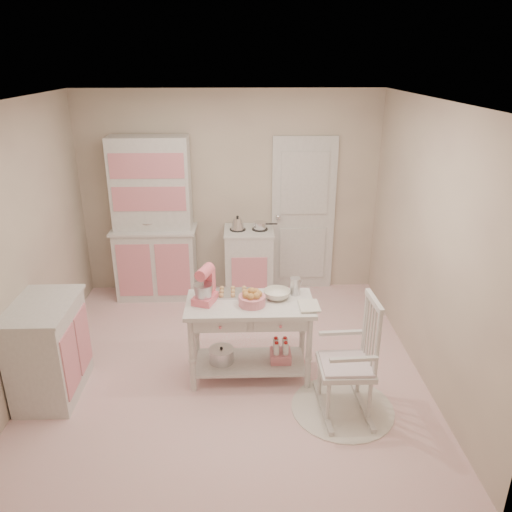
{
  "coord_description": "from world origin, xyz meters",
  "views": [
    {
      "loc": [
        0.14,
        -4.35,
        2.94
      ],
      "look_at": [
        0.29,
        0.33,
        1.07
      ],
      "focal_mm": 35.0,
      "sensor_mm": 36.0,
      "label": 1
    }
  ],
  "objects_px": {
    "stand_mixer": "(204,286)",
    "rocking_chair": "(346,356)",
    "stove": "(249,263)",
    "work_table": "(250,339)",
    "bread_basket": "(252,300)",
    "hutch": "(153,220)",
    "base_cabinet": "(49,349)"
  },
  "relations": [
    {
      "from": "stove",
      "to": "work_table",
      "type": "bearing_deg",
      "value": -90.74
    },
    {
      "from": "work_table",
      "to": "stand_mixer",
      "type": "distance_m",
      "value": 0.71
    },
    {
      "from": "stove",
      "to": "bread_basket",
      "type": "relative_size",
      "value": 3.68
    },
    {
      "from": "bread_basket",
      "to": "base_cabinet",
      "type": "bearing_deg",
      "value": -174.81
    },
    {
      "from": "hutch",
      "to": "rocking_chair",
      "type": "xyz_separation_m",
      "value": [
        2.0,
        -2.38,
        -0.49
      ]
    },
    {
      "from": "hutch",
      "to": "rocking_chair",
      "type": "relative_size",
      "value": 1.89
    },
    {
      "from": "hutch",
      "to": "work_table",
      "type": "height_order",
      "value": "hutch"
    },
    {
      "from": "base_cabinet",
      "to": "rocking_chair",
      "type": "distance_m",
      "value": 2.68
    },
    {
      "from": "rocking_chair",
      "to": "bread_basket",
      "type": "height_order",
      "value": "rocking_chair"
    },
    {
      "from": "hutch",
      "to": "stand_mixer",
      "type": "bearing_deg",
      "value": -67.26
    },
    {
      "from": "rocking_chair",
      "to": "work_table",
      "type": "bearing_deg",
      "value": 142.78
    },
    {
      "from": "base_cabinet",
      "to": "bread_basket",
      "type": "xyz_separation_m",
      "value": [
        1.86,
        0.17,
        0.39
      ]
    },
    {
      "from": "rocking_chair",
      "to": "work_table",
      "type": "height_order",
      "value": "rocking_chair"
    },
    {
      "from": "stand_mixer",
      "to": "bread_basket",
      "type": "height_order",
      "value": "stand_mixer"
    },
    {
      "from": "base_cabinet",
      "to": "stand_mixer",
      "type": "xyz_separation_m",
      "value": [
        1.42,
        0.24,
        0.51
      ]
    },
    {
      "from": "base_cabinet",
      "to": "bread_basket",
      "type": "bearing_deg",
      "value": 5.19
    },
    {
      "from": "stove",
      "to": "work_table",
      "type": "xyz_separation_m",
      "value": [
        -0.02,
        -1.78,
        -0.06
      ]
    },
    {
      "from": "base_cabinet",
      "to": "rocking_chair",
      "type": "height_order",
      "value": "rocking_chair"
    },
    {
      "from": "hutch",
      "to": "base_cabinet",
      "type": "height_order",
      "value": "hutch"
    },
    {
      "from": "hutch",
      "to": "stove",
      "type": "xyz_separation_m",
      "value": [
        1.2,
        -0.05,
        -0.58
      ]
    },
    {
      "from": "rocking_chair",
      "to": "work_table",
      "type": "xyz_separation_m",
      "value": [
        -0.82,
        0.55,
        -0.15
      ]
    },
    {
      "from": "stove",
      "to": "bread_basket",
      "type": "height_order",
      "value": "stove"
    },
    {
      "from": "stove",
      "to": "work_table",
      "type": "distance_m",
      "value": 1.78
    },
    {
      "from": "hutch",
      "to": "rocking_chair",
      "type": "height_order",
      "value": "hutch"
    },
    {
      "from": "bread_basket",
      "to": "rocking_chair",
      "type": "bearing_deg",
      "value": -32.24
    },
    {
      "from": "base_cabinet",
      "to": "bread_basket",
      "type": "height_order",
      "value": "base_cabinet"
    },
    {
      "from": "stand_mixer",
      "to": "work_table",
      "type": "bearing_deg",
      "value": 16.99
    },
    {
      "from": "stand_mixer",
      "to": "rocking_chair",
      "type": "bearing_deg",
      "value": -5.13
    },
    {
      "from": "hutch",
      "to": "stand_mixer",
      "type": "distance_m",
      "value": 1.96
    },
    {
      "from": "hutch",
      "to": "stove",
      "type": "bearing_deg",
      "value": -2.39
    },
    {
      "from": "stand_mixer",
      "to": "hutch",
      "type": "bearing_deg",
      "value": 132.46
    },
    {
      "from": "base_cabinet",
      "to": "hutch",
      "type": "bearing_deg",
      "value": 71.99
    }
  ]
}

